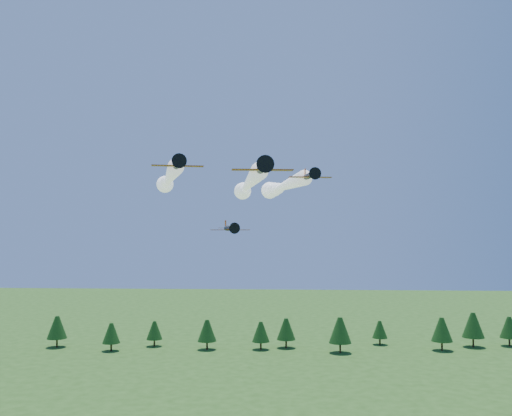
# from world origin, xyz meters

# --- Properties ---
(plane_lead) EXTENTS (12.58, 54.26, 3.70)m
(plane_lead) POSITION_xyz_m (-1.13, 20.16, 48.46)
(plane_lead) COLOR black
(plane_lead) RESTS_ON ground
(plane_left) EXTENTS (16.19, 45.79, 3.70)m
(plane_left) POSITION_xyz_m (-16.57, 23.03, 49.87)
(plane_left) COLOR black
(plane_left) RESTS_ON ground
(plane_right) EXTENTS (12.39, 41.72, 3.70)m
(plane_right) POSITION_xyz_m (5.15, 27.32, 48.63)
(plane_right) COLOR black
(plane_right) RESTS_ON ground
(plane_slot) EXTENTS (6.38, 7.12, 2.25)m
(plane_slot) POSITION_xyz_m (-3.18, 7.37, 40.40)
(plane_slot) COLOR black
(plane_slot) RESTS_ON ground
(treeline) EXTENTS (162.04, 21.47, 11.68)m
(treeline) POSITION_xyz_m (14.06, 109.57, 6.59)
(treeline) COLOR #382314
(treeline) RESTS_ON ground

